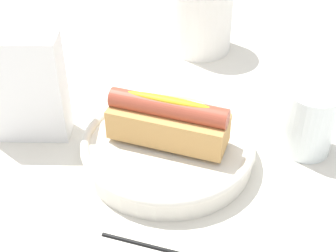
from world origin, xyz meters
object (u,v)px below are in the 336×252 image
at_px(hotdog_front, 168,121).
at_px(water_glass, 309,125).
at_px(serving_bowl, 168,148).
at_px(paper_towel_roll, 201,15).
at_px(napkin_box, 23,88).

xyz_separation_m(hotdog_front, water_glass, (0.19, 0.01, -0.02)).
relative_size(serving_bowl, paper_towel_roll, 1.68).
height_order(water_glass, napkin_box, napkin_box).
relative_size(hotdog_front, paper_towel_roll, 1.18).
height_order(paper_towel_roll, napkin_box, napkin_box).
height_order(water_glass, paper_towel_roll, paper_towel_roll).
bearing_deg(paper_towel_roll, hotdog_front, -104.83).
bearing_deg(hotdog_front, napkin_box, 159.51).
distance_m(serving_bowl, water_glass, 0.19).
height_order(hotdog_front, paper_towel_roll, paper_towel_roll).
bearing_deg(hotdog_front, water_glass, 2.83).
bearing_deg(napkin_box, serving_bowl, -15.05).
height_order(serving_bowl, hotdog_front, hotdog_front).
distance_m(serving_bowl, paper_towel_roll, 0.32).
bearing_deg(serving_bowl, napkin_box, 159.51).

